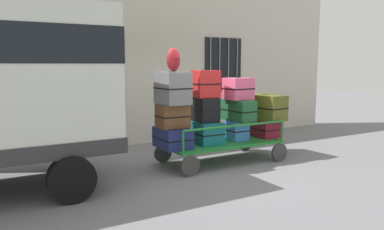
% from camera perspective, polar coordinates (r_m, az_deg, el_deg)
% --- Properties ---
extents(ground_plane, '(40.00, 40.00, 0.00)m').
position_cam_1_polar(ground_plane, '(7.69, 1.82, -7.57)').
color(ground_plane, slate).
extents(building_wall, '(12.00, 0.38, 5.00)m').
position_cam_1_polar(building_wall, '(9.85, -6.58, 10.38)').
color(building_wall, beige).
rests_on(building_wall, ground).
extents(luggage_cart, '(2.52, 1.21, 0.43)m').
position_cam_1_polar(luggage_cart, '(7.90, 4.44, -4.47)').
color(luggage_cart, '#1E722D').
rests_on(luggage_cart, ground).
extents(cart_railing, '(2.41, 1.07, 0.42)m').
position_cam_1_polar(cart_railing, '(7.82, 4.48, -1.47)').
color(cart_railing, '#1E722D').
rests_on(cart_railing, luggage_cart).
extents(suitcase_left_bottom, '(0.55, 0.76, 0.39)m').
position_cam_1_polar(suitcase_left_bottom, '(7.26, -2.94, -3.43)').
color(suitcase_left_bottom, navy).
rests_on(suitcase_left_bottom, luggage_cart).
extents(suitcase_left_middle, '(0.57, 0.45, 0.45)m').
position_cam_1_polar(suitcase_left_middle, '(7.19, -2.95, -0.14)').
color(suitcase_left_middle, brown).
rests_on(suitcase_left_middle, suitcase_left_bottom).
extents(suitcase_left_top, '(0.52, 0.66, 0.61)m').
position_cam_1_polar(suitcase_left_top, '(7.12, -2.92, 4.06)').
color(suitcase_left_top, slate).
rests_on(suitcase_left_top, suitcase_left_middle).
extents(suitcase_midleft_bottom, '(0.53, 0.69, 0.45)m').
position_cam_1_polar(suitcase_midleft_bottom, '(7.63, 2.14, -2.67)').
color(suitcase_midleft_bottom, '#0F5960').
rests_on(suitcase_midleft_bottom, luggage_cart).
extents(suitcase_midleft_middle, '(0.43, 0.56, 0.49)m').
position_cam_1_polar(suitcase_midleft_middle, '(7.60, 1.98, 0.85)').
color(suitcase_midleft_middle, black).
rests_on(suitcase_midleft_middle, suitcase_midleft_bottom).
extents(suitcase_midleft_top, '(0.50, 0.45, 0.54)m').
position_cam_1_polar(suitcase_midleft_top, '(7.54, 2.06, 4.72)').
color(suitcase_midleft_top, '#B21E1E').
rests_on(suitcase_midleft_top, suitcase_midleft_middle).
extents(suitcase_center_bottom, '(0.38, 0.41, 0.42)m').
position_cam_1_polar(suitcase_center_bottom, '(8.05, 6.79, -2.29)').
color(suitcase_center_bottom, '#3372C6').
rests_on(suitcase_center_bottom, luggage_cart).
extents(suitcase_center_middle, '(0.39, 0.96, 0.44)m').
position_cam_1_polar(suitcase_center_middle, '(8.02, 6.66, 0.78)').
color(suitcase_center_middle, '#194C28').
rests_on(suitcase_center_middle, suitcase_center_bottom).
extents(suitcase_center_top, '(0.54, 0.48, 0.45)m').
position_cam_1_polar(suitcase_center_top, '(7.93, 6.96, 3.96)').
color(suitcase_center_top, '#CC4C72').
rests_on(suitcase_center_top, suitcase_center_middle).
extents(suitcase_midright_bottom, '(0.50, 0.75, 0.38)m').
position_cam_1_polar(suitcase_midright_bottom, '(8.56, 10.69, -1.90)').
color(suitcase_midright_bottom, maroon).
rests_on(suitcase_midright_bottom, luggage_cart).
extents(suitcase_midright_middle, '(0.57, 1.02, 0.55)m').
position_cam_1_polar(suitcase_midright_middle, '(8.49, 10.81, 1.19)').
color(suitcase_midright_middle, '#4C5119').
rests_on(suitcase_midright_middle, suitcase_midright_bottom).
extents(backpack, '(0.27, 0.22, 0.44)m').
position_cam_1_polar(backpack, '(7.18, -2.81, 8.30)').
color(backpack, maroon).
rests_on(backpack, suitcase_left_top).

